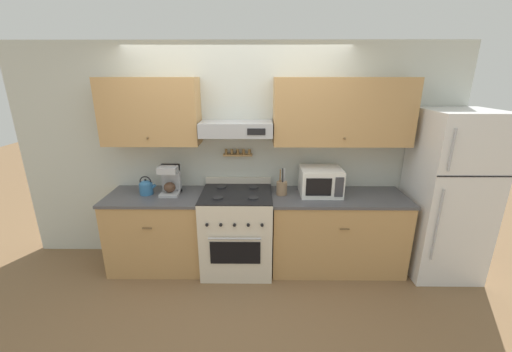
% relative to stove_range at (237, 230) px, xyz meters
% --- Properties ---
extents(ground_plane, '(16.00, 16.00, 0.00)m').
position_rel_stove_range_xyz_m(ground_plane, '(0.00, -0.30, -0.47)').
color(ground_plane, brown).
extents(wall_back, '(5.20, 0.46, 2.55)m').
position_rel_stove_range_xyz_m(wall_back, '(0.10, 0.32, 1.00)').
color(wall_back, silver).
rests_on(wall_back, ground_plane).
extents(counter_left, '(1.08, 0.67, 0.89)m').
position_rel_stove_range_xyz_m(counter_left, '(-0.93, 0.04, -0.02)').
color(counter_left, tan).
rests_on(counter_left, ground_plane).
extents(counter_right, '(1.52, 0.67, 0.89)m').
position_rel_stove_range_xyz_m(counter_right, '(1.15, 0.04, -0.02)').
color(counter_right, tan).
rests_on(counter_right, ground_plane).
extents(stove_range, '(0.79, 0.73, 1.01)m').
position_rel_stove_range_xyz_m(stove_range, '(0.00, 0.00, 0.00)').
color(stove_range, beige).
rests_on(stove_range, ground_plane).
extents(refrigerator, '(0.74, 0.75, 1.85)m').
position_rel_stove_range_xyz_m(refrigerator, '(2.33, -0.02, 0.46)').
color(refrigerator, white).
rests_on(refrigerator, ground_plane).
extents(tea_kettle, '(0.19, 0.15, 0.21)m').
position_rel_stove_range_xyz_m(tea_kettle, '(-1.03, 0.07, 0.51)').
color(tea_kettle, teal).
rests_on(tea_kettle, counter_left).
extents(coffee_maker, '(0.21, 0.25, 0.33)m').
position_rel_stove_range_xyz_m(coffee_maker, '(-0.76, 0.10, 0.59)').
color(coffee_maker, '#ADAFB5').
rests_on(coffee_maker, counter_left).
extents(microwave, '(0.46, 0.38, 0.31)m').
position_rel_stove_range_xyz_m(microwave, '(0.94, 0.08, 0.58)').
color(microwave, white).
rests_on(microwave, counter_right).
extents(utensil_crock, '(0.12, 0.12, 0.31)m').
position_rel_stove_range_xyz_m(utensil_crock, '(0.51, 0.07, 0.50)').
color(utensil_crock, '#8E7051').
rests_on(utensil_crock, counter_right).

